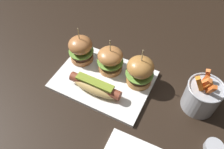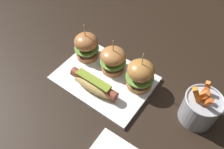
{
  "view_description": "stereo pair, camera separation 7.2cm",
  "coord_description": "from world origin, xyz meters",
  "views": [
    {
      "loc": [
        0.24,
        -0.41,
        0.62
      ],
      "look_at": [
        0.03,
        0.0,
        0.05
      ],
      "focal_mm": 35.27,
      "sensor_mm": 36.0,
      "label": 1
    },
    {
      "loc": [
        0.3,
        -0.37,
        0.62
      ],
      "look_at": [
        0.03,
        0.0,
        0.05
      ],
      "focal_mm": 35.27,
      "sensor_mm": 36.0,
      "label": 2
    }
  ],
  "objects": [
    {
      "name": "slider_right",
      "position": [
        0.11,
        0.05,
        0.07
      ],
      "size": [
        0.09,
        0.09,
        0.15
      ],
      "color": "#B07639",
      "rests_on": "platter_main"
    },
    {
      "name": "fries_bucket",
      "position": [
        0.32,
        0.05,
        0.05
      ],
      "size": [
        0.11,
        0.11,
        0.15
      ],
      "color": "#A8AAB2",
      "rests_on": "ground"
    },
    {
      "name": "slider_left",
      "position": [
        -0.12,
        0.05,
        0.06
      ],
      "size": [
        0.09,
        0.09,
        0.14
      ],
      "color": "#AF6C3B",
      "rests_on": "platter_main"
    },
    {
      "name": "hot_dog",
      "position": [
        0.0,
        -0.06,
        0.04
      ],
      "size": [
        0.18,
        0.05,
        0.05
      ],
      "color": "tan",
      "rests_on": "platter_main"
    },
    {
      "name": "slider_center",
      "position": [
        0.0,
        0.05,
        0.06
      ],
      "size": [
        0.09,
        0.09,
        0.14
      ],
      "color": "#B1713C",
      "rests_on": "platter_main"
    },
    {
      "name": "platter_main",
      "position": [
        0.0,
        0.0,
        0.01
      ],
      "size": [
        0.33,
        0.24,
        0.01
      ],
      "primitive_type": "cube",
      "color": "white",
      "rests_on": "ground"
    },
    {
      "name": "ground_plane",
      "position": [
        0.0,
        0.0,
        0.0
      ],
      "size": [
        3.0,
        3.0,
        0.0
      ],
      "primitive_type": "plane",
      "color": "black"
    }
  ]
}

